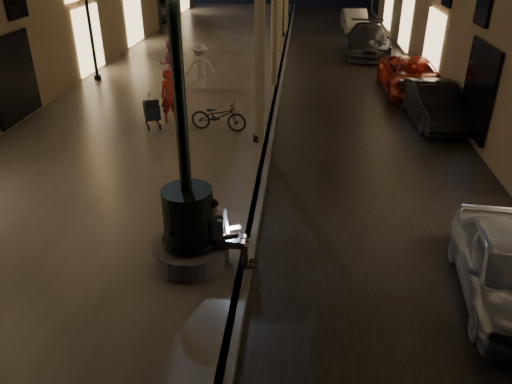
# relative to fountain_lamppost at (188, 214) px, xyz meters

# --- Properties ---
(ground) EXTENTS (120.00, 120.00, 0.00)m
(ground) POSITION_rel_fountain_lamppost_xyz_m (1.00, 13.00, -1.21)
(ground) COLOR black
(ground) RESTS_ON ground
(cobble_lane) EXTENTS (6.00, 45.00, 0.02)m
(cobble_lane) POSITION_rel_fountain_lamppost_xyz_m (4.00, 13.00, -1.20)
(cobble_lane) COLOR black
(cobble_lane) RESTS_ON ground
(promenade) EXTENTS (8.00, 45.00, 0.20)m
(promenade) POSITION_rel_fountain_lamppost_xyz_m (-3.00, 13.00, -1.11)
(promenade) COLOR #615B56
(promenade) RESTS_ON ground
(curb_strip) EXTENTS (0.25, 45.00, 0.20)m
(curb_strip) POSITION_rel_fountain_lamppost_xyz_m (1.00, 13.00, -1.11)
(curb_strip) COLOR #59595B
(curb_strip) RESTS_ON ground
(fountain_lamppost) EXTENTS (1.40, 1.40, 5.21)m
(fountain_lamppost) POSITION_rel_fountain_lamppost_xyz_m (0.00, 0.00, 0.00)
(fountain_lamppost) COLOR #59595B
(fountain_lamppost) RESTS_ON promenade
(seated_man_laptop) EXTENTS (0.96, 0.33, 1.33)m
(seated_man_laptop) POSITION_rel_fountain_lamppost_xyz_m (0.61, -0.00, -0.31)
(seated_man_laptop) COLOR tan
(seated_man_laptop) RESTS_ON promenade
(lamp_curb_a) EXTENTS (0.36, 0.36, 4.81)m
(lamp_curb_a) POSITION_rel_fountain_lamppost_xyz_m (0.70, 6.00, 2.02)
(lamp_curb_a) COLOR black
(lamp_curb_a) RESTS_ON promenade
(lamp_left_b) EXTENTS (0.36, 0.36, 4.81)m
(lamp_left_b) POSITION_rel_fountain_lamppost_xyz_m (-6.40, 12.00, 2.02)
(lamp_left_b) COLOR black
(lamp_left_b) RESTS_ON promenade
(stroller) EXTENTS (0.69, 1.03, 1.06)m
(stroller) POSITION_rel_fountain_lamppost_xyz_m (-2.65, 6.87, -0.48)
(stroller) COLOR black
(stroller) RESTS_ON promenade
(car_front) EXTENTS (1.77, 3.70, 1.22)m
(car_front) POSITION_rel_fountain_lamppost_xyz_m (5.48, -0.28, -0.60)
(car_front) COLOR #AFB2B7
(car_front) RESTS_ON ground
(car_second) EXTENTS (1.69, 3.98, 1.28)m
(car_second) POSITION_rel_fountain_lamppost_xyz_m (6.20, 8.69, -0.57)
(car_second) COLOR black
(car_second) RESTS_ON ground
(car_third) EXTENTS (2.19, 4.67, 1.29)m
(car_third) POSITION_rel_fountain_lamppost_xyz_m (6.13, 11.95, -0.57)
(car_third) COLOR maroon
(car_third) RESTS_ON ground
(car_rear) EXTENTS (2.34, 5.11, 1.45)m
(car_rear) POSITION_rel_fountain_lamppost_xyz_m (5.13, 18.50, -0.49)
(car_rear) COLOR #2F3035
(car_rear) RESTS_ON ground
(car_fifth) EXTENTS (1.51, 3.96, 1.29)m
(car_fifth) POSITION_rel_fountain_lamppost_xyz_m (5.00, 25.13, -0.57)
(car_fifth) COLOR #9A9A95
(car_fifth) RESTS_ON ground
(pedestrian_red) EXTENTS (0.72, 0.65, 1.64)m
(pedestrian_red) POSITION_rel_fountain_lamppost_xyz_m (-2.21, 7.46, -0.19)
(pedestrian_red) COLOR red
(pedestrian_red) RESTS_ON promenade
(pedestrian_pink) EXTENTS (1.02, 0.87, 1.83)m
(pedestrian_pink) POSITION_rel_fountain_lamppost_xyz_m (-3.07, 11.16, -0.10)
(pedestrian_pink) COLOR #C2679A
(pedestrian_pink) RESTS_ON promenade
(pedestrian_white) EXTENTS (1.26, 0.93, 1.73)m
(pedestrian_white) POSITION_rel_fountain_lamppost_xyz_m (-1.93, 11.11, -0.15)
(pedestrian_white) COLOR silver
(pedestrian_white) RESTS_ON promenade
(bicycle) EXTENTS (1.77, 0.79, 0.90)m
(bicycle) POSITION_rel_fountain_lamppost_xyz_m (-0.56, 6.78, -0.56)
(bicycle) COLOR black
(bicycle) RESTS_ON promenade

